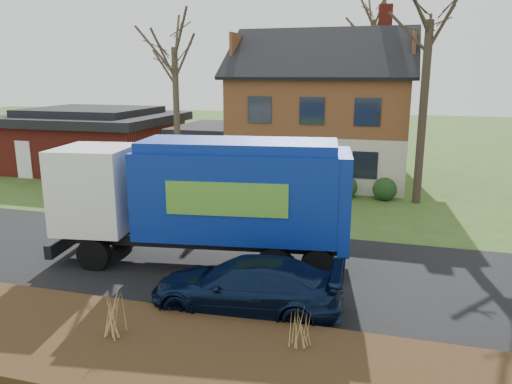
# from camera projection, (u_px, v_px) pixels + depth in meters

# --- Properties ---
(ground) EXTENTS (120.00, 120.00, 0.00)m
(ground) POSITION_uv_depth(u_px,v_px,m) (191.00, 261.00, 15.70)
(ground) COLOR #31511B
(ground) RESTS_ON ground
(road) EXTENTS (80.00, 7.00, 0.02)m
(road) POSITION_uv_depth(u_px,v_px,m) (191.00, 261.00, 15.70)
(road) COLOR black
(road) RESTS_ON ground
(mulch_verge) EXTENTS (80.00, 3.50, 0.30)m
(mulch_verge) POSITION_uv_depth(u_px,v_px,m) (92.00, 342.00, 10.71)
(mulch_verge) COLOR #312010
(mulch_verge) RESTS_ON ground
(main_house) EXTENTS (12.95, 8.95, 9.26)m
(main_house) POSITION_uv_depth(u_px,v_px,m) (314.00, 105.00, 27.37)
(main_house) COLOR beige
(main_house) RESTS_ON ground
(ranch_house) EXTENTS (9.80, 8.20, 3.70)m
(ranch_house) POSITION_uv_depth(u_px,v_px,m) (93.00, 139.00, 30.64)
(ranch_house) COLOR maroon
(ranch_house) RESTS_ON ground
(garbage_truck) EXTENTS (9.25, 3.65, 3.86)m
(garbage_truck) POSITION_uv_depth(u_px,v_px,m) (208.00, 194.00, 15.04)
(garbage_truck) COLOR black
(garbage_truck) RESTS_ON ground
(silver_sedan) EXTENTS (4.44, 2.96, 1.38)m
(silver_sedan) POSITION_uv_depth(u_px,v_px,m) (190.00, 202.00, 20.06)
(silver_sedan) COLOR #999BA0
(silver_sedan) RESTS_ON ground
(navy_wagon) EXTENTS (4.87, 2.26, 1.38)m
(navy_wagon) POSITION_uv_depth(u_px,v_px,m) (246.00, 286.00, 12.22)
(navy_wagon) COLOR black
(navy_wagon) RESTS_ON ground
(tree_front_west) EXTENTS (3.22, 3.22, 9.57)m
(tree_front_west) POSITION_uv_depth(u_px,v_px,m) (173.00, 23.00, 21.91)
(tree_front_west) COLOR #433928
(tree_front_west) RESTS_ON ground
(tree_back) EXTENTS (3.92, 3.92, 12.42)m
(tree_back) POSITION_uv_depth(u_px,v_px,m) (375.00, 0.00, 32.19)
(tree_back) COLOR #46382A
(tree_back) RESTS_ON ground
(grass_clump_mid) EXTENTS (0.38, 0.31, 1.06)m
(grass_clump_mid) POSITION_uv_depth(u_px,v_px,m) (113.00, 313.00, 10.54)
(grass_clump_mid) COLOR #AF894D
(grass_clump_mid) RESTS_ON mulch_verge
(grass_clump_east) EXTENTS (0.34, 0.28, 0.84)m
(grass_clump_east) POSITION_uv_depth(u_px,v_px,m) (302.00, 328.00, 10.15)
(grass_clump_east) COLOR #A68249
(grass_clump_east) RESTS_ON mulch_verge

